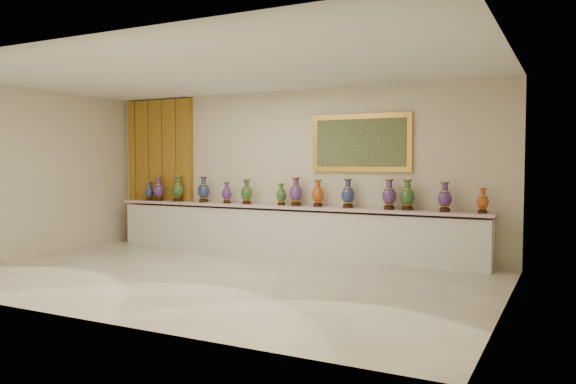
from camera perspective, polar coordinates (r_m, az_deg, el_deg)
name	(u,v)px	position (r m, az deg, el deg)	size (l,w,h in m)	color
ground	(214,277)	(8.41, -7.51, -8.54)	(8.00, 8.00, 0.00)	beige
room	(188,167)	(11.58, -10.15, 2.49)	(8.00, 8.00, 8.00)	beige
counter	(285,231)	(10.26, -0.29, -3.95)	(7.28, 0.48, 0.90)	white
vase_0	(149,192)	(11.94, -13.91, 0.02)	(0.23, 0.23, 0.39)	black
vase_1	(159,190)	(11.77, -13.01, 0.21)	(0.27, 0.27, 0.49)	black
vase_2	(178,190)	(11.51, -11.11, 0.22)	(0.24, 0.24, 0.51)	black
vase_3	(204,191)	(11.13, -8.56, 0.14)	(0.29, 0.29, 0.51)	black
vase_4	(227,194)	(10.81, -6.23, -0.16)	(0.25, 0.25, 0.41)	black
vase_5	(247,193)	(10.54, -4.23, -0.10)	(0.24, 0.24, 0.47)	black
vase_6	(281,195)	(10.24, -0.68, -0.33)	(0.23, 0.23, 0.41)	black
vase_7	(296,193)	(10.11, 0.82, -0.09)	(0.29, 0.29, 0.52)	black
vase_8	(318,194)	(9.94, 3.06, -0.25)	(0.29, 0.29, 0.48)	black
vase_9	(348,195)	(9.72, 6.11, -0.26)	(0.26, 0.26, 0.51)	black
vase_10	(389,196)	(9.47, 10.25, -0.37)	(0.27, 0.27, 0.51)	black
vase_11	(408,196)	(9.39, 12.05, -0.42)	(0.29, 0.29, 0.51)	black
vase_12	(445,198)	(9.25, 15.65, -0.60)	(0.23, 0.23, 0.48)	black
vase_13	(483,202)	(9.12, 19.18, -0.93)	(0.19, 0.19, 0.40)	black
label_card	(207,203)	(10.94, -8.20, -1.09)	(0.10, 0.06, 0.00)	white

